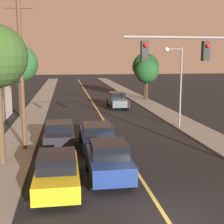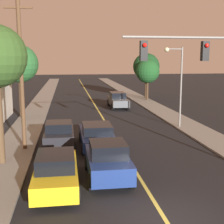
# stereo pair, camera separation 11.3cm
# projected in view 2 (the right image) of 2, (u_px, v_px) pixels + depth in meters

# --- Properties ---
(ground_plane) EXTENTS (200.00, 200.00, 0.00)m
(ground_plane) POSITION_uv_depth(u_px,v_px,m) (167.00, 223.00, 10.60)
(ground_plane) COLOR black
(road_surface) EXTENTS (10.58, 80.00, 0.01)m
(road_surface) POSITION_uv_depth(u_px,v_px,m) (90.00, 96.00, 45.71)
(road_surface) COLOR black
(road_surface) RESTS_ON ground
(sidewalk_left) EXTENTS (2.50, 80.00, 0.12)m
(sidewalk_left) POSITION_uv_depth(u_px,v_px,m) (44.00, 97.00, 44.77)
(sidewalk_left) COLOR gray
(sidewalk_left) RESTS_ON ground
(sidewalk_right) EXTENTS (2.50, 80.00, 0.12)m
(sidewalk_right) POSITION_uv_depth(u_px,v_px,m) (133.00, 95.00, 46.62)
(sidewalk_right) COLOR gray
(sidewalk_right) RESTS_ON ground
(car_near_lane_front) EXTENTS (1.97, 4.02, 1.78)m
(car_near_lane_front) POSITION_uv_depth(u_px,v_px,m) (108.00, 160.00, 14.34)
(car_near_lane_front) COLOR navy
(car_near_lane_front) RESTS_ON ground
(car_near_lane_second) EXTENTS (2.10, 4.96, 1.52)m
(car_near_lane_second) POSITION_uv_depth(u_px,v_px,m) (97.00, 135.00, 19.48)
(car_near_lane_second) COLOR navy
(car_near_lane_second) RESTS_ON ground
(car_outer_lane_front) EXTENTS (1.91, 4.63, 1.59)m
(car_outer_lane_front) POSITION_uv_depth(u_px,v_px,m) (56.00, 171.00, 13.25)
(car_outer_lane_front) COLOR gold
(car_outer_lane_front) RESTS_ON ground
(car_outer_lane_second) EXTENTS (1.91, 3.83, 1.67)m
(car_outer_lane_second) POSITION_uv_depth(u_px,v_px,m) (59.00, 135.00, 19.33)
(car_outer_lane_second) COLOR black
(car_outer_lane_second) RESTS_ON ground
(car_far_oncoming) EXTENTS (1.93, 5.00, 1.75)m
(car_far_oncoming) POSITION_uv_depth(u_px,v_px,m) (118.00, 100.00, 35.11)
(car_far_oncoming) COLOR #474C51
(car_far_oncoming) RESTS_ON ground
(traffic_signal_mast) EXTENTS (6.56, 0.42, 6.59)m
(traffic_signal_mast) POSITION_uv_depth(u_px,v_px,m) (214.00, 72.00, 14.63)
(traffic_signal_mast) COLOR slate
(traffic_signal_mast) RESTS_ON ground
(streetlamp_right) EXTENTS (1.49, 0.36, 6.26)m
(streetlamp_right) POSITION_uv_depth(u_px,v_px,m) (177.00, 76.00, 24.34)
(streetlamp_right) COLOR slate
(streetlamp_right) RESTS_ON ground
(utility_pole_left) EXTENTS (1.60, 0.24, 8.83)m
(utility_pole_left) POSITION_uv_depth(u_px,v_px,m) (21.00, 73.00, 18.18)
(utility_pole_left) COLOR #513823
(utility_pole_left) RESTS_ON ground
(tree_left_far) EXTENTS (3.40, 3.40, 6.62)m
(tree_left_far) POSITION_uv_depth(u_px,v_px,m) (19.00, 64.00, 28.11)
(tree_left_far) COLOR #3D2B1C
(tree_left_far) RESTS_ON ground
(tree_right_near) EXTENTS (3.60, 3.60, 6.10)m
(tree_right_near) POSITION_uv_depth(u_px,v_px,m) (146.00, 67.00, 42.43)
(tree_right_near) COLOR #3D2B1C
(tree_right_near) RESTS_ON ground
(tree_right_far) EXTENTS (3.10, 3.10, 5.30)m
(tree_right_far) POSITION_uv_depth(u_px,v_px,m) (148.00, 71.00, 40.63)
(tree_right_far) COLOR #3D2B1C
(tree_right_far) RESTS_ON ground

